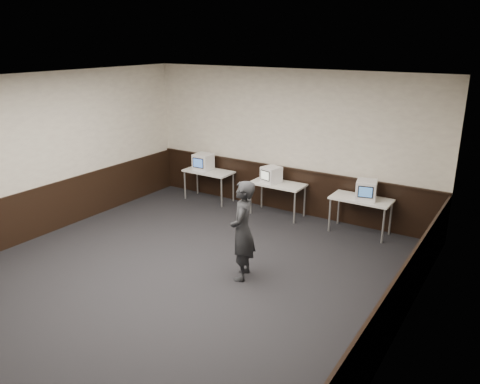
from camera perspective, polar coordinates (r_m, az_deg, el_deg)
name	(u,v)px	position (r m, az deg, el deg)	size (l,w,h in m)	color
floor	(173,281)	(7.92, -8.15, -10.67)	(8.00, 8.00, 0.00)	black
ceiling	(163,83)	(6.97, -9.35, 13.04)	(8.00, 8.00, 0.00)	white
back_wall	(287,142)	(10.51, 5.78, 6.06)	(7.00, 7.00, 0.00)	beige
left_wall	(30,159)	(9.88, -24.25, 3.74)	(8.00, 8.00, 0.00)	beige
right_wall	(399,239)	(5.74, 18.83, -5.39)	(8.00, 8.00, 0.00)	beige
wainscot_back	(285,189)	(10.78, 5.55, 0.32)	(6.98, 0.04, 1.00)	black
wainscot_left	(38,212)	(10.17, -23.39, -2.27)	(0.04, 7.98, 1.00)	black
wainscot_right	(388,320)	(6.25, 17.59, -14.64)	(0.04, 7.98, 1.00)	black
wainscot_rail	(286,168)	(10.62, 5.59, 2.96)	(6.98, 0.06, 0.04)	black
desk_left	(209,173)	(11.38, -3.85, 2.27)	(1.20, 0.60, 0.75)	white
desk_center	(278,186)	(10.40, 4.62, 0.71)	(1.20, 0.60, 0.75)	white
desk_right	(361,202)	(9.71, 14.54, -1.13)	(1.20, 0.60, 0.75)	white
emac_left	(203,162)	(11.38, -4.52, 3.68)	(0.42, 0.45, 0.40)	white
emac_center	(271,175)	(10.37, 3.82, 2.12)	(0.45, 0.46, 0.36)	white
emac_right	(366,190)	(9.58, 15.15, 0.24)	(0.47, 0.49, 0.39)	white
person	(242,231)	(7.60, 0.30, -4.73)	(0.61, 0.40, 1.68)	black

